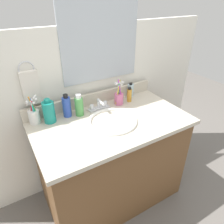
{
  "coord_description": "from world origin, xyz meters",
  "views": [
    {
      "loc": [
        -0.59,
        -1.0,
        1.48
      ],
      "look_at": [
        -0.0,
        0.0,
        0.8
      ],
      "focal_mm": 33.07,
      "sensor_mm": 36.0,
      "label": 1
    }
  ],
  "objects_px": {
    "bottle_mouthwash_teal": "(49,112)",
    "bottle_gel_clear": "(130,90)",
    "faucet": "(99,106)",
    "bottle_shampoo_blue": "(67,107)",
    "hand_towel": "(31,88)",
    "cup_white_ceramic": "(34,116)",
    "bottle_toner_green": "(79,106)",
    "cup_pink": "(119,98)",
    "bottle_oil_amber": "(129,95)"
  },
  "relations": [
    {
      "from": "bottle_toner_green",
      "to": "cup_pink",
      "type": "bearing_deg",
      "value": -0.1
    },
    {
      "from": "hand_towel",
      "to": "cup_white_ceramic",
      "type": "distance_m",
      "value": 0.18
    },
    {
      "from": "bottle_toner_green",
      "to": "bottle_oil_amber",
      "type": "distance_m",
      "value": 0.42
    },
    {
      "from": "hand_towel",
      "to": "faucet",
      "type": "bearing_deg",
      "value": -15.84
    },
    {
      "from": "bottle_mouthwash_teal",
      "to": "faucet",
      "type": "bearing_deg",
      "value": -2.49
    },
    {
      "from": "bottle_mouthwash_teal",
      "to": "bottle_toner_green",
      "type": "relative_size",
      "value": 1.06
    },
    {
      "from": "bottle_shampoo_blue",
      "to": "bottle_oil_amber",
      "type": "relative_size",
      "value": 1.42
    },
    {
      "from": "bottle_oil_amber",
      "to": "cup_pink",
      "type": "xyz_separation_m",
      "value": [
        -0.09,
        0.0,
        -0.0
      ]
    },
    {
      "from": "hand_towel",
      "to": "bottle_mouthwash_teal",
      "type": "height_order",
      "value": "hand_towel"
    },
    {
      "from": "hand_towel",
      "to": "bottle_shampoo_blue",
      "type": "relative_size",
      "value": 1.33
    },
    {
      "from": "bottle_toner_green",
      "to": "bottle_gel_clear",
      "type": "bearing_deg",
      "value": 8.18
    },
    {
      "from": "faucet",
      "to": "cup_pink",
      "type": "bearing_deg",
      "value": -0.49
    },
    {
      "from": "bottle_shampoo_blue",
      "to": "hand_towel",
      "type": "bearing_deg",
      "value": 153.98
    },
    {
      "from": "hand_towel",
      "to": "bottle_toner_green",
      "type": "distance_m",
      "value": 0.33
    },
    {
      "from": "cup_pink",
      "to": "bottle_toner_green",
      "type": "bearing_deg",
      "value": 179.9
    },
    {
      "from": "bottle_mouthwash_teal",
      "to": "cup_pink",
      "type": "bearing_deg",
      "value": -1.84
    },
    {
      "from": "hand_towel",
      "to": "faucet",
      "type": "distance_m",
      "value": 0.48
    },
    {
      "from": "bottle_shampoo_blue",
      "to": "cup_white_ceramic",
      "type": "distance_m",
      "value": 0.22
    },
    {
      "from": "bottle_toner_green",
      "to": "bottle_oil_amber",
      "type": "height_order",
      "value": "bottle_toner_green"
    },
    {
      "from": "bottle_oil_amber",
      "to": "cup_white_ceramic",
      "type": "bearing_deg",
      "value": 175.21
    },
    {
      "from": "bottle_gel_clear",
      "to": "cup_white_ceramic",
      "type": "height_order",
      "value": "cup_white_ceramic"
    },
    {
      "from": "hand_towel",
      "to": "bottle_oil_amber",
      "type": "distance_m",
      "value": 0.72
    },
    {
      "from": "bottle_gel_clear",
      "to": "bottle_toner_green",
      "type": "bearing_deg",
      "value": -171.82
    },
    {
      "from": "faucet",
      "to": "bottle_mouthwash_teal",
      "type": "distance_m",
      "value": 0.36
    },
    {
      "from": "faucet",
      "to": "cup_pink",
      "type": "distance_m",
      "value": 0.17
    },
    {
      "from": "bottle_oil_amber",
      "to": "bottle_gel_clear",
      "type": "bearing_deg",
      "value": 49.63
    },
    {
      "from": "bottle_oil_amber",
      "to": "bottle_mouthwash_teal",
      "type": "bearing_deg",
      "value": 178.11
    },
    {
      "from": "hand_towel",
      "to": "bottle_oil_amber",
      "type": "relative_size",
      "value": 1.89
    },
    {
      "from": "faucet",
      "to": "cup_white_ceramic",
      "type": "xyz_separation_m",
      "value": [
        -0.45,
        0.05,
        0.03
      ]
    },
    {
      "from": "bottle_gel_clear",
      "to": "cup_pink",
      "type": "relative_size",
      "value": 0.59
    },
    {
      "from": "faucet",
      "to": "bottle_mouthwash_teal",
      "type": "relative_size",
      "value": 0.95
    },
    {
      "from": "bottle_shampoo_blue",
      "to": "cup_pink",
      "type": "relative_size",
      "value": 0.83
    },
    {
      "from": "bottle_gel_clear",
      "to": "cup_pink",
      "type": "bearing_deg",
      "value": -156.05
    },
    {
      "from": "bottle_toner_green",
      "to": "cup_pink",
      "type": "distance_m",
      "value": 0.32
    },
    {
      "from": "bottle_mouthwash_teal",
      "to": "cup_pink",
      "type": "xyz_separation_m",
      "value": [
        0.53,
        -0.02,
        -0.02
      ]
    },
    {
      "from": "faucet",
      "to": "bottle_shampoo_blue",
      "type": "height_order",
      "value": "bottle_shampoo_blue"
    },
    {
      "from": "hand_towel",
      "to": "cup_white_ceramic",
      "type": "bearing_deg",
      "value": -110.57
    },
    {
      "from": "faucet",
      "to": "bottle_oil_amber",
      "type": "bearing_deg",
      "value": -1.08
    },
    {
      "from": "cup_pink",
      "to": "cup_white_ceramic",
      "type": "bearing_deg",
      "value": 174.81
    },
    {
      "from": "bottle_oil_amber",
      "to": "cup_white_ceramic",
      "type": "distance_m",
      "value": 0.71
    },
    {
      "from": "bottle_toner_green",
      "to": "cup_pink",
      "type": "xyz_separation_m",
      "value": [
        0.32,
        -0.0,
        -0.02
      ]
    },
    {
      "from": "faucet",
      "to": "bottle_gel_clear",
      "type": "bearing_deg",
      "value": 11.78
    },
    {
      "from": "faucet",
      "to": "bottle_toner_green",
      "type": "distance_m",
      "value": 0.16
    },
    {
      "from": "faucet",
      "to": "bottle_toner_green",
      "type": "bearing_deg",
      "value": -179.67
    },
    {
      "from": "faucet",
      "to": "bottle_mouthwash_teal",
      "type": "height_order",
      "value": "bottle_mouthwash_teal"
    },
    {
      "from": "bottle_gel_clear",
      "to": "bottle_mouthwash_teal",
      "type": "height_order",
      "value": "bottle_mouthwash_teal"
    },
    {
      "from": "bottle_gel_clear",
      "to": "bottle_oil_amber",
      "type": "bearing_deg",
      "value": -130.37
    },
    {
      "from": "bottle_gel_clear",
      "to": "hand_towel",
      "type": "bearing_deg",
      "value": 176.06
    },
    {
      "from": "bottle_mouthwash_teal",
      "to": "bottle_gel_clear",
      "type": "bearing_deg",
      "value": 4.4
    },
    {
      "from": "bottle_shampoo_blue",
      "to": "cup_pink",
      "type": "xyz_separation_m",
      "value": [
        0.4,
        -0.03,
        -0.02
      ]
    }
  ]
}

